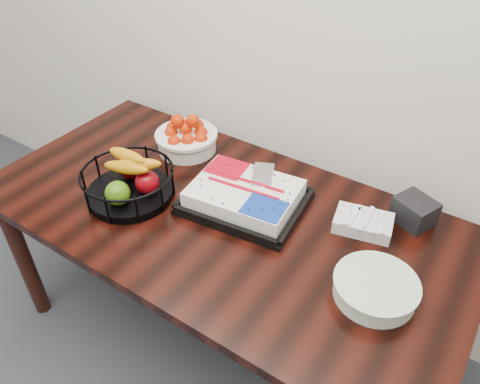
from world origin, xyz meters
The scene contains 7 objects.
table centered at (0.00, 2.00, 0.66)m, with size 1.80×0.90×0.75m.
cake_tray centered at (0.06, 2.08, 0.79)m, with size 0.47×0.39×0.09m.
tangerine_bowl centered at (-0.36, 2.26, 0.82)m, with size 0.27×0.27×0.17m.
fruit_basket centered at (-0.33, 1.88, 0.83)m, with size 0.34×0.34×0.18m.
plate_stack centered at (0.61, 1.94, 0.78)m, with size 0.25×0.25×0.06m.
fork_bag centered at (0.47, 2.20, 0.78)m, with size 0.22×0.17×0.06m.
napkin_box centered at (0.60, 2.34, 0.80)m, with size 0.13×0.11×0.09m, color black.
Camera 1 is at (0.78, 0.97, 1.87)m, focal length 35.00 mm.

